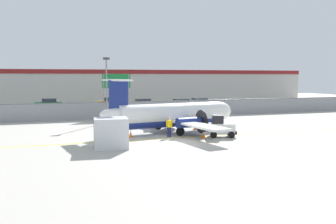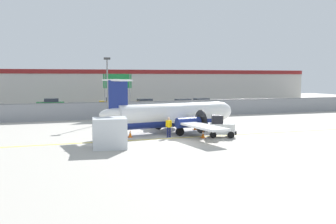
{
  "view_description": "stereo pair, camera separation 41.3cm",
  "coord_description": "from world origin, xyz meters",
  "px_view_note": "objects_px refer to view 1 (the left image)",
  "views": [
    {
      "loc": [
        -10.08,
        -27.25,
        5.15
      ],
      "look_at": [
        1.31,
        6.25,
        1.8
      ],
      "focal_mm": 40.0,
      "sensor_mm": 36.0,
      "label": 1
    },
    {
      "loc": [
        -9.69,
        -27.38,
        5.15
      ],
      "look_at": [
        1.31,
        6.25,
        1.8
      ],
      "focal_mm": 40.0,
      "sensor_mm": 36.0,
      "label": 2
    }
  ],
  "objects_px": {
    "traffic_cone_near_right": "(131,134)",
    "apron_light_pole": "(107,84)",
    "parked_car_4": "(144,104)",
    "traffic_cone_far_right": "(204,134)",
    "parked_car_1": "(48,103)",
    "commuter_airplane": "(174,115)",
    "traffic_cone_far_left": "(195,126)",
    "parked_car_2": "(77,109)",
    "cargo_container": "(111,133)",
    "highway_sign": "(116,85)",
    "traffic_cone_near_left": "(126,136)",
    "parked_car_6": "(200,103)",
    "baggage_tug": "(221,127)",
    "parked_car_3": "(110,102)",
    "parked_car_5": "(182,104)",
    "ground_crew_worker": "(169,126)"
  },
  "relations": [
    {
      "from": "traffic_cone_near_right",
      "to": "apron_light_pole",
      "type": "distance_m",
      "value": 11.59
    },
    {
      "from": "traffic_cone_near_right",
      "to": "parked_car_4",
      "type": "bearing_deg",
      "value": 72.58
    },
    {
      "from": "traffic_cone_far_right",
      "to": "parked_car_1",
      "type": "xyz_separation_m",
      "value": [
        -11.81,
        33.72,
        0.58
      ]
    },
    {
      "from": "commuter_airplane",
      "to": "traffic_cone_far_left",
      "type": "height_order",
      "value": "commuter_airplane"
    },
    {
      "from": "commuter_airplane",
      "to": "apron_light_pole",
      "type": "distance_m",
      "value": 10.64
    },
    {
      "from": "parked_car_2",
      "to": "apron_light_pole",
      "type": "distance_m",
      "value": 10.2
    },
    {
      "from": "cargo_container",
      "to": "apron_light_pole",
      "type": "distance_m",
      "value": 15.69
    },
    {
      "from": "traffic_cone_near_right",
      "to": "traffic_cone_far_right",
      "type": "height_order",
      "value": "same"
    },
    {
      "from": "commuter_airplane",
      "to": "highway_sign",
      "type": "distance_m",
      "value": 14.89
    },
    {
      "from": "commuter_airplane",
      "to": "cargo_container",
      "type": "relative_size",
      "value": 6.11
    },
    {
      "from": "traffic_cone_far_left",
      "to": "highway_sign",
      "type": "bearing_deg",
      "value": 110.46
    },
    {
      "from": "traffic_cone_near_right",
      "to": "traffic_cone_far_left",
      "type": "xyz_separation_m",
      "value": [
        7.02,
        2.55,
        0.0
      ]
    },
    {
      "from": "parked_car_1",
      "to": "traffic_cone_near_left",
      "type": "bearing_deg",
      "value": 100.08
    },
    {
      "from": "parked_car_2",
      "to": "parked_car_6",
      "type": "relative_size",
      "value": 0.98
    },
    {
      "from": "parked_car_1",
      "to": "highway_sign",
      "type": "distance_m",
      "value": 17.57
    },
    {
      "from": "baggage_tug",
      "to": "parked_car_3",
      "type": "relative_size",
      "value": 0.59
    },
    {
      "from": "parked_car_2",
      "to": "parked_car_4",
      "type": "relative_size",
      "value": 0.99
    },
    {
      "from": "traffic_cone_far_left",
      "to": "traffic_cone_near_right",
      "type": "bearing_deg",
      "value": -160.02
    },
    {
      "from": "parked_car_3",
      "to": "traffic_cone_far_right",
      "type": "bearing_deg",
      "value": 100.38
    },
    {
      "from": "traffic_cone_far_left",
      "to": "parked_car_2",
      "type": "bearing_deg",
      "value": 118.74
    },
    {
      "from": "commuter_airplane",
      "to": "parked_car_1",
      "type": "relative_size",
      "value": 3.81
    },
    {
      "from": "traffic_cone_near_right",
      "to": "traffic_cone_far_left",
      "type": "relative_size",
      "value": 1.0
    },
    {
      "from": "traffic_cone_far_right",
      "to": "traffic_cone_near_left",
      "type": "bearing_deg",
      "value": 169.44
    },
    {
      "from": "baggage_tug",
      "to": "parked_car_5",
      "type": "distance_m",
      "value": 26.76
    },
    {
      "from": "parked_car_4",
      "to": "parked_car_6",
      "type": "distance_m",
      "value": 9.16
    },
    {
      "from": "parked_car_3",
      "to": "parked_car_5",
      "type": "distance_m",
      "value": 12.42
    },
    {
      "from": "cargo_container",
      "to": "traffic_cone_near_left",
      "type": "distance_m",
      "value": 3.8
    },
    {
      "from": "ground_crew_worker",
      "to": "parked_car_3",
      "type": "distance_m",
      "value": 32.06
    },
    {
      "from": "parked_car_4",
      "to": "parked_car_6",
      "type": "bearing_deg",
      "value": -11.78
    },
    {
      "from": "traffic_cone_far_left",
      "to": "apron_light_pole",
      "type": "distance_m",
      "value": 11.71
    },
    {
      "from": "traffic_cone_far_right",
      "to": "parked_car_2",
      "type": "relative_size",
      "value": 0.15
    },
    {
      "from": "traffic_cone_far_left",
      "to": "parked_car_3",
      "type": "bearing_deg",
      "value": 96.5
    },
    {
      "from": "traffic_cone_near_left",
      "to": "parked_car_4",
      "type": "height_order",
      "value": "parked_car_4"
    },
    {
      "from": "cargo_container",
      "to": "parked_car_2",
      "type": "relative_size",
      "value": 0.62
    },
    {
      "from": "baggage_tug",
      "to": "apron_light_pole",
      "type": "height_order",
      "value": "apron_light_pole"
    },
    {
      "from": "traffic_cone_far_left",
      "to": "parked_car_1",
      "type": "bearing_deg",
      "value": 114.31
    },
    {
      "from": "traffic_cone_near_right",
      "to": "traffic_cone_far_right",
      "type": "distance_m",
      "value": 6.19
    },
    {
      "from": "parked_car_4",
      "to": "apron_light_pole",
      "type": "xyz_separation_m",
      "value": [
        -8.34,
        -15.16,
        3.41
      ]
    },
    {
      "from": "ground_crew_worker",
      "to": "cargo_container",
      "type": "relative_size",
      "value": 0.65
    },
    {
      "from": "traffic_cone_near_right",
      "to": "parked_car_4",
      "type": "relative_size",
      "value": 0.15
    },
    {
      "from": "commuter_airplane",
      "to": "cargo_container",
      "type": "xyz_separation_m",
      "value": [
        -6.94,
        -6.02,
        -0.5
      ]
    },
    {
      "from": "parked_car_4",
      "to": "parked_car_6",
      "type": "relative_size",
      "value": 0.99
    },
    {
      "from": "ground_crew_worker",
      "to": "parked_car_5",
      "type": "distance_m",
      "value": 26.81
    },
    {
      "from": "traffic_cone_far_left",
      "to": "parked_car_4",
      "type": "bearing_deg",
      "value": 87.19
    },
    {
      "from": "apron_light_pole",
      "to": "parked_car_1",
      "type": "bearing_deg",
      "value": 105.92
    },
    {
      "from": "commuter_airplane",
      "to": "parked_car_1",
      "type": "height_order",
      "value": "commuter_airplane"
    },
    {
      "from": "traffic_cone_near_left",
      "to": "parked_car_6",
      "type": "distance_m",
      "value": 31.2
    },
    {
      "from": "traffic_cone_far_left",
      "to": "parked_car_3",
      "type": "xyz_separation_m",
      "value": [
        -3.26,
        28.57,
        0.58
      ]
    },
    {
      "from": "traffic_cone_near_right",
      "to": "parked_car_5",
      "type": "bearing_deg",
      "value": 59.93
    },
    {
      "from": "ground_crew_worker",
      "to": "traffic_cone_far_right",
      "type": "bearing_deg",
      "value": 66.58
    }
  ]
}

